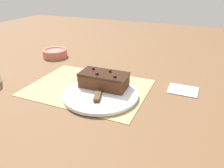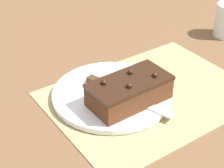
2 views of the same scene
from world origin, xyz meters
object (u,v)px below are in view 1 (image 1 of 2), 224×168
(chocolate_cake, at_px, (104,80))
(serving_knife, at_px, (99,91))
(cake_plate, at_px, (101,94))
(small_bowl, at_px, (55,53))

(chocolate_cake, bearing_deg, serving_knife, 96.01)
(cake_plate, bearing_deg, serving_knife, -16.10)
(serving_knife, relative_size, small_bowl, 1.73)
(cake_plate, relative_size, small_bowl, 2.10)
(serving_knife, xyz_separation_m, small_bowl, (0.42, -0.31, 0.00))
(cake_plate, relative_size, chocolate_cake, 1.50)
(cake_plate, bearing_deg, chocolate_cake, -77.69)
(serving_knife, bearing_deg, chocolate_cake, 78.08)
(cake_plate, xyz_separation_m, small_bowl, (0.43, -0.31, 0.01))
(chocolate_cake, bearing_deg, cake_plate, 102.31)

